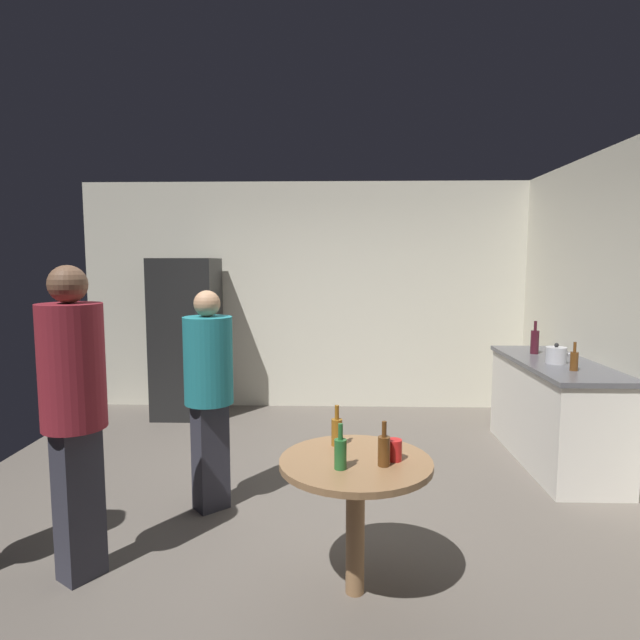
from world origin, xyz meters
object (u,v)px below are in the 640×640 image
at_px(beer_bottle_green, 340,453).
at_px(plastic_cup_red, 394,450).
at_px(beer_bottle_amber, 337,431).
at_px(person_in_maroon_shirt, 74,398).
at_px(kettle, 556,355).
at_px(beer_bottle_on_counter, 574,360).
at_px(person_in_teal_shirt, 209,384).
at_px(beer_bottle_brown, 384,450).
at_px(foreground_table, 356,479).
at_px(refrigerator, 187,338).
at_px(wine_bottle_on_counter, 535,341).

xyz_separation_m(beer_bottle_green, plastic_cup_red, (0.28, 0.12, -0.03)).
relative_size(beer_bottle_amber, person_in_maroon_shirt, 0.13).
distance_m(kettle, beer_bottle_on_counter, 0.30).
height_order(beer_bottle_green, person_in_teal_shirt, person_in_teal_shirt).
xyz_separation_m(beer_bottle_on_counter, beer_bottle_brown, (-1.65, -1.61, -0.17)).
height_order(foreground_table, beer_bottle_brown, beer_bottle_brown).
bearing_deg(person_in_teal_shirt, beer_bottle_green, -0.30).
height_order(foreground_table, plastic_cup_red, plastic_cup_red).
bearing_deg(beer_bottle_amber, beer_bottle_brown, -51.03).
bearing_deg(refrigerator, wine_bottle_on_counter, -15.11).
distance_m(wine_bottle_on_counter, beer_bottle_green, 3.07).
bearing_deg(person_in_maroon_shirt, kettle, 61.62).
xyz_separation_m(plastic_cup_red, person_in_teal_shirt, (-1.19, 0.96, 0.12)).
bearing_deg(foreground_table, beer_bottle_green, -122.67).
xyz_separation_m(foreground_table, plastic_cup_red, (0.20, -0.00, 0.16)).
bearing_deg(wine_bottle_on_counter, plastic_cup_red, -124.06).
height_order(kettle, beer_bottle_on_counter, beer_bottle_on_counter).
bearing_deg(beer_bottle_amber, kettle, 40.89).
xyz_separation_m(beer_bottle_green, person_in_teal_shirt, (-0.91, 1.08, 0.09)).
distance_m(beer_bottle_amber, beer_bottle_green, 0.34).
distance_m(beer_bottle_on_counter, plastic_cup_red, 2.21).
height_order(beer_bottle_amber, beer_bottle_green, same).
xyz_separation_m(beer_bottle_brown, beer_bottle_green, (-0.22, -0.05, 0.00)).
xyz_separation_m(refrigerator, person_in_maroon_shirt, (0.28, -3.17, 0.12)).
relative_size(refrigerator, beer_bottle_on_counter, 7.83).
height_order(refrigerator, person_in_maroon_shirt, refrigerator).
xyz_separation_m(wine_bottle_on_counter, person_in_maroon_shirt, (-3.29, -2.21, 0.00)).
xyz_separation_m(kettle, wine_bottle_on_counter, (-0.01, 0.48, 0.05)).
bearing_deg(beer_bottle_amber, beer_bottle_green, -87.12).
xyz_separation_m(beer_bottle_green, person_in_maroon_shirt, (-1.45, 0.23, 0.20)).
distance_m(wine_bottle_on_counter, plastic_cup_red, 2.81).
relative_size(refrigerator, foreground_table, 2.25).
xyz_separation_m(wine_bottle_on_counter, beer_bottle_amber, (-1.86, -2.10, -0.20)).
xyz_separation_m(wine_bottle_on_counter, foreground_table, (-1.76, -2.31, -0.39)).
bearing_deg(beer_bottle_brown, beer_bottle_amber, 128.97).
xyz_separation_m(wine_bottle_on_counter, beer_bottle_green, (-1.85, -2.44, -0.20)).
height_order(beer_bottle_brown, person_in_maroon_shirt, person_in_maroon_shirt).
xyz_separation_m(kettle, plastic_cup_red, (-1.57, -1.84, -0.18)).
bearing_deg(beer_bottle_on_counter, beer_bottle_green, -138.44).
bearing_deg(beer_bottle_amber, foreground_table, -65.20).
distance_m(refrigerator, person_in_maroon_shirt, 3.19).
xyz_separation_m(refrigerator, beer_bottle_on_counter, (3.59, -1.75, 0.08)).
bearing_deg(foreground_table, person_in_teal_shirt, 136.24).
distance_m(plastic_cup_red, person_in_teal_shirt, 1.53).
bearing_deg(beer_bottle_brown, foreground_table, 150.05).
bearing_deg(plastic_cup_red, foreground_table, 178.74).
distance_m(beer_bottle_green, person_in_teal_shirt, 1.42).
distance_m(refrigerator, beer_bottle_green, 3.81).
bearing_deg(beer_bottle_green, kettle, 46.59).
xyz_separation_m(kettle, foreground_table, (-1.77, -1.83, -0.34)).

